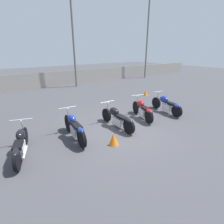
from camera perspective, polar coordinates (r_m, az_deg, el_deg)
ground_plane at (r=7.22m, az=2.61°, el=-6.07°), size 60.00×60.00×0.00m
fence_back at (r=16.17m, az=-21.43°, el=9.62°), size 40.00×0.04×1.30m
light_pole_left at (r=15.87m, az=-12.67°, el=24.11°), size 0.70×0.35×7.53m
light_pole_right at (r=21.16m, az=11.58°, el=24.73°), size 0.70×0.35×8.75m
motorcycle_slot_0 at (r=6.13m, az=-27.71°, el=-9.27°), size 0.95×2.05×0.96m
motorcycle_slot_1 at (r=6.55m, az=-12.14°, el=-5.01°), size 0.68×2.14×1.05m
motorcycle_slot_2 at (r=7.35m, az=1.74°, el=-1.87°), size 0.71×2.18×0.98m
motorcycle_slot_3 at (r=8.44m, az=9.93°, el=0.76°), size 0.87×1.93×1.01m
motorcycle_slot_4 at (r=9.52m, az=17.35°, el=2.36°), size 0.69×2.15×0.99m
traffic_cone_near at (r=6.11m, az=0.53°, el=-8.85°), size 0.34×0.34×0.43m
traffic_cone_far at (r=12.85m, az=10.93°, el=6.13°), size 0.32×0.32×0.36m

